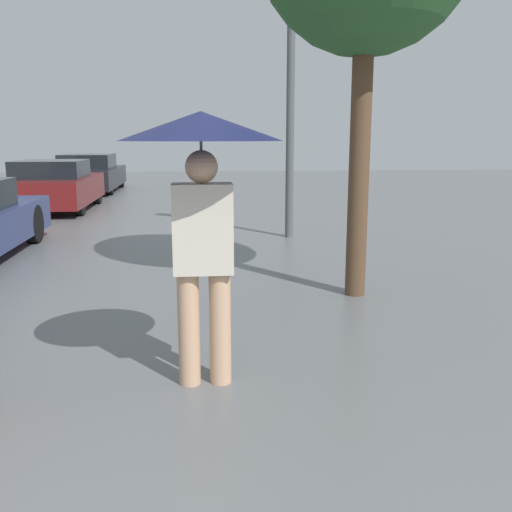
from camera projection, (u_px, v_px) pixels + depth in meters
pedestrian at (202, 170)px, 3.84m from camera, size 1.11×1.11×1.92m
parked_car_third at (54, 186)px, 13.97m from camera, size 1.83×3.85×1.22m
parked_car_farthest at (89, 174)px, 18.87m from camera, size 1.86×4.46×1.22m
street_lamp at (291, 75)px, 9.70m from camera, size 0.37×0.37×4.29m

